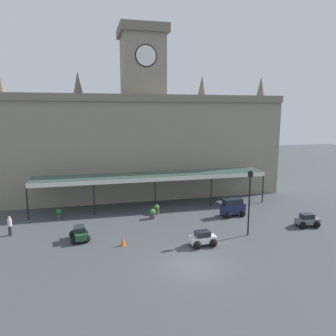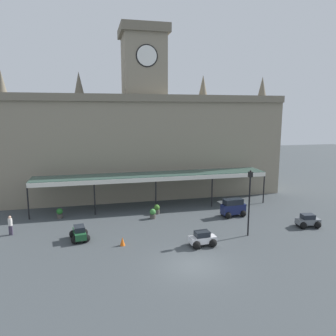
% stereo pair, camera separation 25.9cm
% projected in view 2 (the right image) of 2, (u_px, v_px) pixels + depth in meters
% --- Properties ---
extents(ground_plane, '(140.00, 140.00, 0.00)m').
position_uv_depth(ground_plane, '(193.00, 266.00, 21.84)').
color(ground_plane, '#3F4548').
extents(station_building, '(33.23, 7.05, 19.95)m').
position_uv_depth(station_building, '(144.00, 141.00, 39.67)').
color(station_building, gray).
rests_on(station_building, ground).
extents(entrance_canopy, '(25.12, 3.26, 3.64)m').
position_uv_depth(entrance_canopy, '(153.00, 176.00, 34.72)').
color(entrance_canopy, '#38564C').
rests_on(entrance_canopy, ground).
extents(car_white_sedan, '(2.10, 1.60, 1.19)m').
position_uv_depth(car_white_sedan, '(202.00, 240.00, 25.00)').
color(car_white_sedan, silver).
rests_on(car_white_sedan, ground).
extents(car_grey_sedan, '(2.14, 1.67, 1.19)m').
position_uv_depth(car_grey_sedan, '(308.00, 221.00, 29.14)').
color(car_grey_sedan, slate).
rests_on(car_grey_sedan, ground).
extents(car_navy_van, '(2.49, 1.76, 1.77)m').
position_uv_depth(car_navy_van, '(233.00, 208.00, 32.08)').
color(car_navy_van, '#19214C').
rests_on(car_navy_van, ground).
extents(car_green_sedan, '(1.71, 2.16, 1.19)m').
position_uv_depth(car_green_sedan, '(79.00, 234.00, 26.15)').
color(car_green_sedan, '#1E512D').
rests_on(car_green_sedan, ground).
extents(pedestrian_crossing_forecourt, '(0.36, 0.34, 1.67)m').
position_uv_depth(pedestrian_crossing_forecourt, '(10.00, 225.00, 27.16)').
color(pedestrian_crossing_forecourt, '#3F384C').
rests_on(pedestrian_crossing_forecourt, ground).
extents(victorian_lamppost, '(0.30, 0.30, 5.58)m').
position_uv_depth(victorian_lamppost, '(249.00, 196.00, 26.59)').
color(victorian_lamppost, black).
rests_on(victorian_lamppost, ground).
extents(traffic_cone, '(0.40, 0.40, 0.68)m').
position_uv_depth(traffic_cone, '(122.00, 241.00, 25.07)').
color(traffic_cone, orange).
rests_on(traffic_cone, ground).
extents(planter_near_kerb, '(0.60, 0.60, 0.96)m').
position_uv_depth(planter_near_kerb, '(157.00, 209.00, 32.91)').
color(planter_near_kerb, '#47423D').
rests_on(planter_near_kerb, ground).
extents(planter_forecourt_centre, '(0.60, 0.60, 0.96)m').
position_uv_depth(planter_forecourt_centre, '(153.00, 214.00, 31.45)').
color(planter_forecourt_centre, '#47423D').
rests_on(planter_forecourt_centre, ground).
extents(planter_by_canopy, '(0.60, 0.60, 0.96)m').
position_uv_depth(planter_by_canopy, '(60.00, 213.00, 31.60)').
color(planter_by_canopy, '#47423D').
rests_on(planter_by_canopy, ground).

